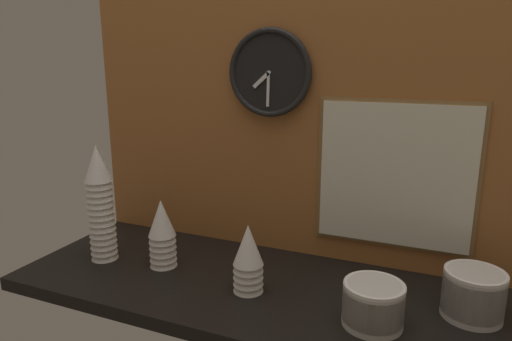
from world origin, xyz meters
TOP-DOWN VIEW (x-y plane):
  - ground_plane at (0.00, 0.00)cm, footprint 160.00×56.00cm
  - wall_tiled_back at (0.00, 26.50)cm, footprint 160.00×3.00cm
  - cup_stack_far_left at (-60.30, -4.51)cm, footprint 8.65×8.65cm
  - cup_stack_center at (-7.86, -5.69)cm, footprint 8.65×8.65cm
  - cup_stack_left at (-39.31, -1.47)cm, footprint 8.65×8.65cm
  - bowl_stack_far_right at (50.08, 4.62)cm, footprint 15.12×15.12cm
  - bowl_stack_right at (27.31, -8.99)cm, footprint 15.12×15.12cm
  - wall_clock at (-13.19, 23.46)cm, footprint 27.82×2.70cm
  - menu_board at (26.89, 24.35)cm, footprint 47.15×1.32cm

SIDE VIEW (x-z plane):
  - ground_plane at x=0.00cm, z-range -4.00..0.00cm
  - bowl_stack_right at x=27.31cm, z-range 0.23..11.29cm
  - bowl_stack_far_right at x=50.08cm, z-range 0.23..12.76cm
  - cup_stack_center at x=-7.86cm, z-range 0.00..19.85cm
  - cup_stack_left at x=-39.31cm, z-range 0.00..21.87cm
  - cup_stack_far_left at x=-60.30cm, z-range 0.00..38.10cm
  - menu_board at x=26.89cm, z-range 7.44..52.96cm
  - wall_tiled_back at x=0.00cm, z-range 0.00..105.00cm
  - wall_clock at x=-13.19cm, z-range 45.89..73.72cm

